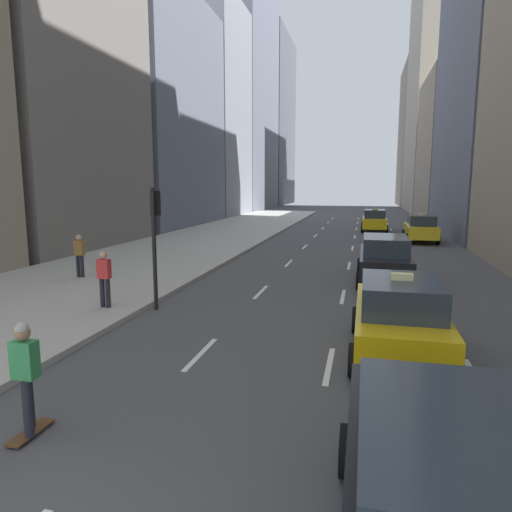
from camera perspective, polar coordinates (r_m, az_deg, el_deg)
The scene contains 13 objects.
sidewalk_left at distance 30.04m, azimuth -6.60°, elevation 1.97°, with size 8.00×66.00×0.15m, color #ADAAA3.
lane_markings at distance 24.31m, azimuth 11.79°, elevation 0.03°, with size 5.72×56.00×0.01m.
building_row_left at distance 55.98m, azimuth -5.10°, elevation 19.77°, with size 6.00×93.21×37.02m.
building_row_right at distance 46.83m, azimuth 25.65°, elevation 21.22°, with size 6.00×93.88×35.63m.
taxi_lead at distance 37.40m, azimuth 14.58°, elevation 4.35°, with size 2.02×4.40×1.87m.
taxi_second at distance 10.33m, azimuth 17.46°, elevation -7.27°, with size 2.02×4.40×1.87m.
taxi_third at distance 31.47m, azimuth 19.90°, elevation 3.29°, with size 2.02×4.40×1.87m.
sedan_black_near at distance 17.85m, azimuth 15.77°, elevation -0.36°, with size 2.02×4.86×1.79m.
sedan_silver_behind at distance 4.90m, azimuth 22.79°, elevation -26.39°, with size 2.02×4.69×1.79m.
skateboarder at distance 7.62m, azimuth -26.83°, elevation -13.02°, with size 0.36×0.80×1.75m.
pedestrian_mid_block at distance 13.88m, azimuth -18.44°, elevation -2.42°, with size 0.36×0.22×1.65m.
pedestrian_far_walking at distance 18.74m, azimuth -21.21°, elevation 0.29°, with size 0.36×0.22×1.65m.
traffic_light_pole at distance 13.67m, azimuth -12.52°, elevation 3.35°, with size 0.24×0.42×3.60m.
Camera 1 is at (3.19, -1.02, 3.69)m, focal length 32.00 mm.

